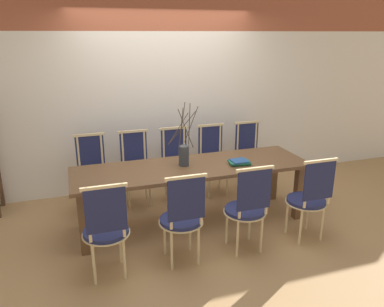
{
  "coord_description": "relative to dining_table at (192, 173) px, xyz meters",
  "views": [
    {
      "loc": [
        -1.27,
        -3.87,
        2.19
      ],
      "look_at": [
        0.0,
        0.0,
        0.87
      ],
      "focal_mm": 35.0,
      "sensor_mm": 36.0,
      "label": 1
    }
  ],
  "objects": [
    {
      "name": "vase_centerpiece",
      "position": [
        -0.08,
        0.05,
        0.23
      ],
      "size": [
        0.35,
        0.28,
        0.74
      ],
      "color": "#33383D",
      "rests_on": "dining_table"
    },
    {
      "name": "dining_table",
      "position": [
        0.0,
        0.0,
        0.0
      ],
      "size": [
        2.74,
        0.82,
        0.72
      ],
      "color": "brown",
      "rests_on": "ground_plane"
    },
    {
      "name": "chair_far_rightend",
      "position": [
        1.14,
        0.77,
        -0.12
      ],
      "size": [
        0.44,
        0.44,
        0.97
      ],
      "rotation": [
        0.0,
        0.0,
        3.14
      ],
      "color": "#1E234C",
      "rests_on": "ground_plane"
    },
    {
      "name": "chair_near_center",
      "position": [
        0.34,
        -0.77,
        -0.12
      ],
      "size": [
        0.44,
        0.44,
        0.97
      ],
      "color": "#1E234C",
      "rests_on": "ground_plane"
    },
    {
      "name": "chair_far_center",
      "position": [
        0.03,
        0.77,
        -0.12
      ],
      "size": [
        0.44,
        0.44,
        0.97
      ],
      "rotation": [
        0.0,
        0.0,
        3.14
      ],
      "color": "#1E234C",
      "rests_on": "ground_plane"
    },
    {
      "name": "wall_rear",
      "position": [
        0.0,
        1.3,
        0.97
      ],
      "size": [
        12.0,
        0.06,
        3.2
      ],
      "color": "silver",
      "rests_on": "ground_plane"
    },
    {
      "name": "ground_plane",
      "position": [
        0.0,
        0.0,
        -0.63
      ],
      "size": [
        16.0,
        16.0,
        0.0
      ],
      "primitive_type": "plane",
      "color": "#A87F51"
    },
    {
      "name": "chair_far_leftend",
      "position": [
        -1.09,
        0.77,
        -0.12
      ],
      "size": [
        0.44,
        0.44,
        0.97
      ],
      "rotation": [
        0.0,
        0.0,
        3.14
      ],
      "color": "#1E234C",
      "rests_on": "ground_plane"
    },
    {
      "name": "book_stack",
      "position": [
        0.55,
        -0.11,
        0.12
      ],
      "size": [
        0.26,
        0.2,
        0.05
      ],
      "color": "#1E6B4C",
      "rests_on": "dining_table"
    },
    {
      "name": "chair_far_right",
      "position": [
        0.57,
        0.77,
        -0.12
      ],
      "size": [
        0.44,
        0.44,
        0.97
      ],
      "rotation": [
        0.0,
        0.0,
        3.14
      ],
      "color": "#1E234C",
      "rests_on": "ground_plane"
    },
    {
      "name": "chair_near_right",
      "position": [
        1.08,
        -0.77,
        -0.12
      ],
      "size": [
        0.44,
        0.44,
        0.97
      ],
      "color": "#1E234C",
      "rests_on": "ground_plane"
    },
    {
      "name": "chair_near_leftend",
      "position": [
        -1.07,
        -0.77,
        -0.12
      ],
      "size": [
        0.44,
        0.44,
        0.97
      ],
      "color": "#1E234C",
      "rests_on": "ground_plane"
    },
    {
      "name": "chair_far_left",
      "position": [
        -0.53,
        0.77,
        -0.12
      ],
      "size": [
        0.44,
        0.44,
        0.97
      ],
      "rotation": [
        0.0,
        0.0,
        3.14
      ],
      "color": "#1E234C",
      "rests_on": "ground_plane"
    },
    {
      "name": "chair_near_left",
      "position": [
        -0.35,
        -0.77,
        -0.12
      ],
      "size": [
        0.44,
        0.44,
        0.97
      ],
      "color": "#1E234C",
      "rests_on": "ground_plane"
    }
  ]
}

